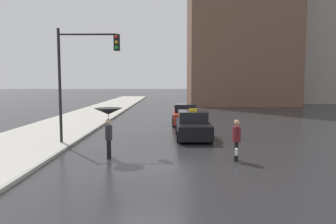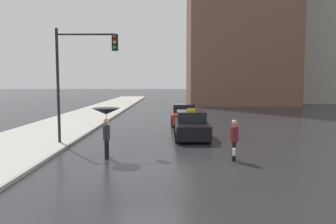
% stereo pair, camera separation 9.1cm
% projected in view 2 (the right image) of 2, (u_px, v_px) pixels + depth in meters
% --- Properties ---
extents(ground_plane, '(300.00, 300.00, 0.00)m').
position_uv_depth(ground_plane, '(151.00, 167.00, 12.26)').
color(ground_plane, '#262628').
extents(taxi, '(1.91, 4.53, 1.69)m').
position_uv_depth(taxi, '(193.00, 126.00, 18.71)').
color(taxi, black).
rests_on(taxi, ground_plane).
extents(sedan_red, '(1.91, 4.23, 1.53)m').
position_uv_depth(sedan_red, '(185.00, 115.00, 24.72)').
color(sedan_red, '#A52D23').
rests_on(sedan_red, ground_plane).
extents(pedestrian_with_umbrella, '(1.17, 1.17, 2.11)m').
position_uv_depth(pedestrian_with_umbrella, '(108.00, 117.00, 13.53)').
color(pedestrian_with_umbrella, black).
rests_on(pedestrian_with_umbrella, ground_plane).
extents(pedestrian_man, '(0.43, 0.62, 1.67)m').
position_uv_depth(pedestrian_man, '(236.00, 137.00, 13.14)').
color(pedestrian_man, black).
rests_on(pedestrian_man, ground_plane).
extents(traffic_light, '(3.09, 0.38, 5.83)m').
position_uv_depth(traffic_light, '(83.00, 65.00, 16.27)').
color(traffic_light, black).
rests_on(traffic_light, ground_plane).
extents(building_tower_near, '(14.49, 10.39, 23.68)m').
position_uv_depth(building_tower_near, '(241.00, 21.00, 46.24)').
color(building_tower_near, brown).
rests_on(building_tower_near, ground_plane).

